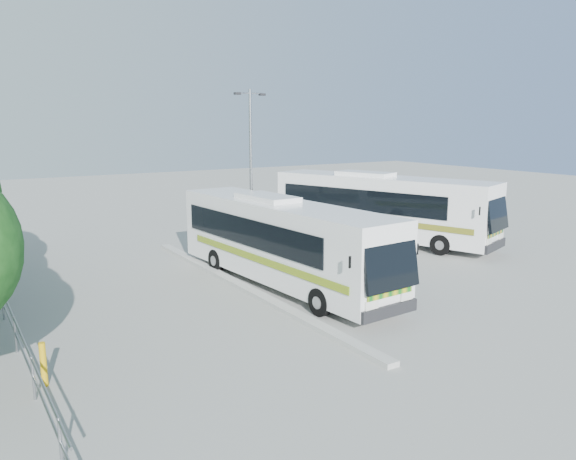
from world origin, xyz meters
TOP-DOWN VIEW (x-y plane):
  - ground at (0.00, 0.00)m, footprint 100.00×100.00m
  - kerb_divider at (-2.30, 2.00)m, footprint 0.40×16.00m
  - coach_main at (-0.83, 1.64)m, footprint 2.99×11.24m
  - coach_adjacent at (7.57, 5.67)m, footprint 6.04×11.89m
  - lamppost at (2.00, 9.13)m, footprint 1.84×0.44m
  - bollard at (-9.70, -2.42)m, footprint 0.19×0.19m

SIDE VIEW (x-z plane):
  - ground at x=0.00m, z-range 0.00..0.00m
  - kerb_divider at x=-2.30m, z-range 0.00..0.15m
  - bollard at x=-9.70m, z-range 0.00..1.05m
  - coach_main at x=-0.83m, z-range 0.15..3.23m
  - coach_adjacent at x=7.57m, z-range 0.16..3.42m
  - lamppost at x=2.00m, z-range 0.39..7.91m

